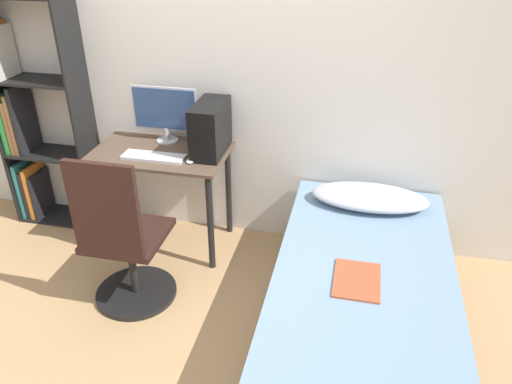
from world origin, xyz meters
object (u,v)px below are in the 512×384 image
object	(u,v)px
bed	(361,302)
pc_tower	(210,128)
office_chair	(124,249)
monitor	(165,112)
keyboard	(154,157)
bookshelf	(30,124)

from	to	relation	value
bed	pc_tower	distance (m)	1.47
office_chair	bed	size ratio (longest dim) A/B	0.56
monitor	keyboard	world-z (taller)	monitor
office_chair	monitor	distance (m)	1.03
bed	bookshelf	bearing A→B (deg)	162.52
bed	keyboard	bearing A→B (deg)	159.21
monitor	bed	bearing A→B (deg)	-30.05
pc_tower	bookshelf	bearing A→B (deg)	177.16
bed	pc_tower	xyz separation A→B (m)	(-1.09, 0.72, 0.68)
bed	pc_tower	world-z (taller)	pc_tower
bookshelf	pc_tower	bearing A→B (deg)	-2.84
bookshelf	monitor	distance (m)	1.08
bed	monitor	bearing A→B (deg)	149.95
monitor	bookshelf	bearing A→B (deg)	-177.44
office_chair	keyboard	world-z (taller)	office_chair
bookshelf	office_chair	distance (m)	1.42
office_chair	keyboard	size ratio (longest dim) A/B	2.49
monitor	keyboard	size ratio (longest dim) A/B	1.11
office_chair	keyboard	distance (m)	0.67
office_chair	monitor	size ratio (longest dim) A/B	2.24
office_chair	monitor	bearing A→B (deg)	92.02
bed	keyboard	world-z (taller)	keyboard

